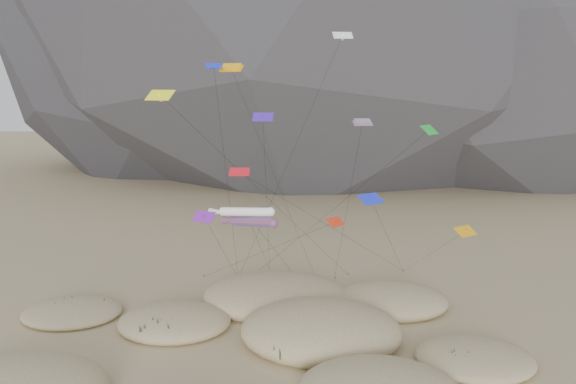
# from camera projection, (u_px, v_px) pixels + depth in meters

# --- Properties ---
(ground) EXTENTS (500.00, 500.00, 0.00)m
(ground) POSITION_uv_depth(u_px,v_px,m) (266.00, 368.00, 48.33)
(ground) COLOR #CCB789
(ground) RESTS_ON ground
(dunes) EXTENTS (50.18, 38.11, 4.52)m
(dunes) POSITION_uv_depth(u_px,v_px,m) (263.00, 338.00, 52.37)
(dunes) COLOR #CCB789
(dunes) RESTS_ON ground
(dune_grass) EXTENTS (42.17, 26.55, 1.44)m
(dune_grass) POSITION_uv_depth(u_px,v_px,m) (262.00, 346.00, 50.66)
(dune_grass) COLOR black
(dune_grass) RESTS_ON ground
(kite_stakes) EXTENTS (25.77, 4.36, 0.30)m
(kite_stakes) POSITION_uv_depth(u_px,v_px,m) (293.00, 276.00, 71.29)
(kite_stakes) COLOR #3F2D1E
(kite_stakes) RESTS_ON ground
(rainbow_tube_kite) EXTENTS (7.62, 14.59, 11.29)m
(rainbow_tube_kite) POSITION_uv_depth(u_px,v_px,m) (251.00, 222.00, 56.22)
(rainbow_tube_kite) COLOR red
(rainbow_tube_kite) RESTS_ON ground
(white_tube_kite) EXTENTS (7.07, 17.01, 12.16)m
(white_tube_kite) POSITION_uv_depth(u_px,v_px,m) (243.00, 212.00, 56.50)
(white_tube_kite) COLOR white
(white_tube_kite) RESTS_ON ground
(orange_parafoil) EXTENTS (9.77, 12.26, 26.21)m
(orange_parafoil) POSITION_uv_depth(u_px,v_px,m) (233.00, 71.00, 57.38)
(orange_parafoil) COLOR orange
(orange_parafoil) RESTS_ON ground
(multi_parafoil) EXTENTS (3.43, 10.32, 20.62)m
(multi_parafoil) POSITION_uv_depth(u_px,v_px,m) (362.00, 125.00, 58.07)
(multi_parafoil) COLOR #FF1A24
(multi_parafoil) RESTS_ON ground
(delta_kites) EXTENTS (31.63, 20.92, 29.58)m
(delta_kites) POSITION_uv_depth(u_px,v_px,m) (302.00, 154.00, 55.89)
(delta_kites) COLOR green
(delta_kites) RESTS_ON ground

